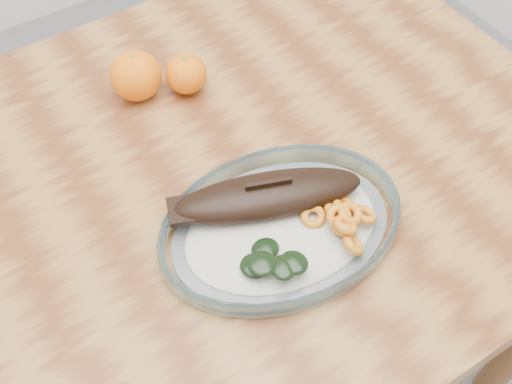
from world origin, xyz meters
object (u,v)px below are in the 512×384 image
at_px(dining_table, 182,232).
at_px(orange_left, 136,76).
at_px(orange_right, 186,74).
at_px(plated_meal, 281,223).

height_order(dining_table, orange_left, orange_left).
distance_m(dining_table, orange_right, 0.24).
bearing_deg(dining_table, plated_meal, -56.77).
height_order(plated_meal, orange_left, plated_meal).
relative_size(dining_table, orange_left, 15.43).
height_order(orange_left, orange_right, orange_left).
xyz_separation_m(orange_left, orange_right, (0.07, -0.03, -0.01)).
xyz_separation_m(plated_meal, orange_left, (-0.04, 0.33, 0.02)).
xyz_separation_m(dining_table, orange_right, (0.11, 0.17, 0.13)).
relative_size(dining_table, plated_meal, 1.84).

